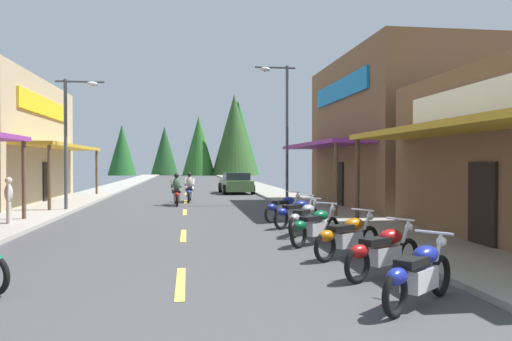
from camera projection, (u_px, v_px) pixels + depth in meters
ground at (186, 194)px, 34.29m from camera, size 9.13×97.88×0.10m
sidewalk_left at (98, 193)px, 33.50m from camera, size 2.57×97.88×0.12m
sidewalk_right at (270, 191)px, 35.07m from camera, size 2.57×97.88×0.12m
centerline_dashes at (186, 191)px, 36.24m from camera, size 0.16×70.07×0.01m
storefront_right_far at (429, 133)px, 23.81m from camera, size 10.57×10.69×6.97m
streetlamp_left at (73, 124)px, 21.08m from camera, size 1.99×0.30×5.59m
streetlamp_right at (282, 116)px, 24.56m from camera, size 1.99×0.30×6.83m
motorcycle_parked_right_0 at (419, 273)px, 7.22m from camera, size 1.71×1.45×1.04m
motorcycle_parked_right_1 at (383, 251)px, 9.06m from camera, size 1.88×1.21×1.04m
motorcycle_parked_right_2 at (347, 236)px, 10.90m from camera, size 1.86×1.24×1.04m
motorcycle_parked_right_3 at (315, 225)px, 12.70m from camera, size 1.67×1.49×1.04m
motorcycle_parked_right_4 at (305, 218)px, 14.43m from camera, size 1.37×1.77×1.04m
motorcycle_parked_right_5 at (296, 212)px, 16.04m from camera, size 1.77×1.37×1.04m
motorcycle_parked_right_6 at (284, 208)px, 17.73m from camera, size 1.69×1.46×1.04m
rider_cruising_lead at (176, 192)px, 24.39m from camera, size 0.60×2.14×1.57m
rider_cruising_trailing at (189, 190)px, 26.51m from camera, size 0.60×2.14×1.57m
pedestrian_browsing at (9, 198)px, 16.19m from camera, size 0.34×0.55×1.61m
parked_car_curbside at (236, 183)px, 33.98m from camera, size 2.19×4.36×1.40m
treeline_backdrop at (223, 140)px, 85.31m from camera, size 25.43×13.51×13.32m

